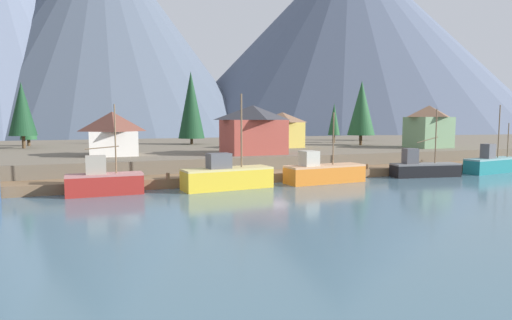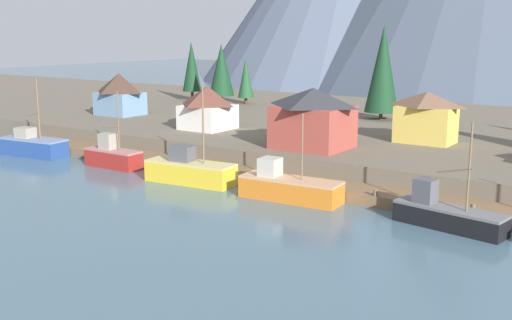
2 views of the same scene
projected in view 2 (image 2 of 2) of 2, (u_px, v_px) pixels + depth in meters
The scene contains 16 objects.
ground_plane at pixel (350, 158), 74.55m from camera, with size 400.00×400.00×1.00m, color #476675.
dock at pixel (268, 179), 59.81m from camera, with size 80.00×4.00×1.60m.
shoreline_bank at pixel (389, 131), 83.87m from camera, with size 400.00×56.00×2.50m, color #665B4C.
fishing_boat_blue at pixel (33, 146), 73.46m from camera, with size 8.85×3.99×9.22m.
fishing_boat_red at pixel (113, 156), 67.13m from camera, with size 6.84×2.28×8.37m.
fishing_boat_yellow at pixel (190, 171), 60.02m from camera, with size 9.34×3.74×9.55m.
fishing_boat_orange at pixel (289, 187), 53.95m from camera, with size 9.28×3.42×7.76m.
fishing_boat_black at pixel (447, 215), 46.22m from camera, with size 8.66×3.60×8.24m.
house_white at pixel (208, 107), 77.11m from camera, with size 5.87×5.91×5.44m.
house_yellow at pixel (426, 117), 67.55m from camera, with size 6.36×4.33×5.60m.
house_blue at pixel (120, 94), 90.35m from camera, with size 6.52×5.23×6.09m.
house_red at pixel (313, 117), 64.39m from camera, with size 7.62×6.84×6.32m.
conifer_mid_left at pixel (246, 78), 104.14m from camera, with size 2.66×2.66×7.80m.
conifer_mid_right at pixel (221, 70), 98.27m from camera, with size 4.07×4.07×10.20m.
conifer_back_left at pixel (383, 69), 84.58m from camera, with size 4.68×4.68×12.97m.
conifer_centre at pixel (192, 66), 109.40m from camera, with size 3.36×3.36×10.38m.
Camera 2 is at (32.04, -46.60, 14.45)m, focal length 43.24 mm.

